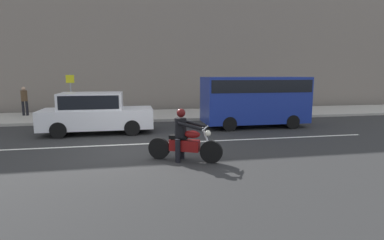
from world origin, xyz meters
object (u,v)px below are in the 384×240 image
at_px(parked_sedan_white, 96,113).
at_px(parked_van_cobalt_blue, 255,98).
at_px(pedestrian_bystander, 24,99).
at_px(street_sign_post, 71,91).
at_px(motorcycle_with_rider_black_leather, 184,140).

xyz_separation_m(parked_sedan_white, parked_van_cobalt_blue, (7.20, 0.22, 0.48)).
xyz_separation_m(parked_van_cobalt_blue, pedestrian_bystander, (-11.73, 5.21, -0.27)).
xyz_separation_m(parked_sedan_white, pedestrian_bystander, (-4.53, 5.43, 0.21)).
relative_size(parked_van_cobalt_blue, street_sign_post, 2.09).
distance_m(parked_sedan_white, pedestrian_bystander, 7.07).
relative_size(parked_sedan_white, pedestrian_bystander, 2.78).
relative_size(parked_sedan_white, parked_van_cobalt_blue, 0.94).
relative_size(motorcycle_with_rider_black_leather, parked_sedan_white, 0.45).
bearing_deg(parked_van_cobalt_blue, pedestrian_bystander, 156.05).
bearing_deg(motorcycle_with_rider_black_leather, parked_van_cobalt_blue, 49.96).
height_order(motorcycle_with_rider_black_leather, pedestrian_bystander, pedestrian_bystander).
xyz_separation_m(street_sign_post, pedestrian_bystander, (-2.67, 0.73, -0.47)).
relative_size(motorcycle_with_rider_black_leather, pedestrian_bystander, 1.24).
xyz_separation_m(parked_sedan_white, street_sign_post, (-1.86, 4.71, 0.68)).
distance_m(motorcycle_with_rider_black_leather, street_sign_post, 10.70).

